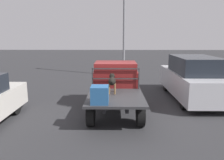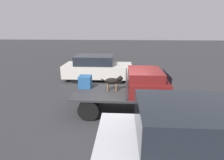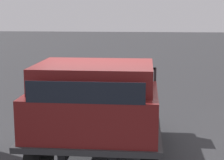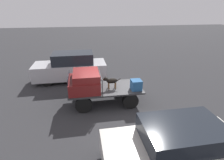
% 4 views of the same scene
% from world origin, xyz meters
% --- Properties ---
extents(ground_plane, '(80.00, 80.00, 0.00)m').
position_xyz_m(ground_plane, '(0.00, 0.00, 0.00)').
color(ground_plane, '#2D2D30').
extents(flatbed_truck, '(3.84, 1.93, 0.88)m').
position_xyz_m(flatbed_truck, '(0.00, 0.00, 0.63)').
color(flatbed_truck, black).
rests_on(flatbed_truck, ground).
extents(truck_cab, '(1.55, 1.81, 0.96)m').
position_xyz_m(truck_cab, '(1.06, 0.00, 1.34)').
color(truck_cab, maroon).
rests_on(truck_cab, flatbed_truck).
extents(truck_headboard, '(0.04, 1.81, 0.81)m').
position_xyz_m(truck_headboard, '(0.26, 0.00, 1.42)').
color(truck_headboard, '#2D2D30').
rests_on(truck_headboard, flatbed_truck).
extents(dog, '(0.96, 0.27, 0.69)m').
position_xyz_m(dog, '(-0.27, 0.13, 1.31)').
color(dog, brown).
rests_on(dog, flatbed_truck).
extents(cargo_crate, '(0.53, 0.53, 0.53)m').
position_xyz_m(cargo_crate, '(-1.56, 0.48, 1.15)').
color(cargo_crate, '#235184').
rests_on(cargo_crate, flatbed_truck).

